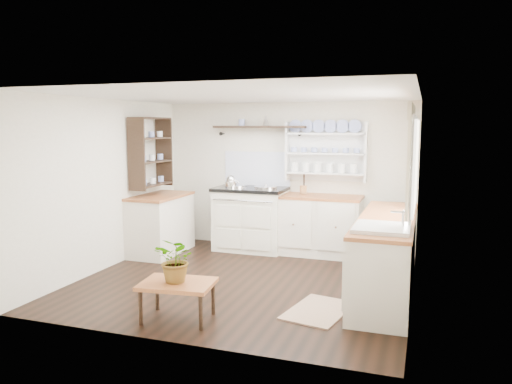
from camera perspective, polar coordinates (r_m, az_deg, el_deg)
floor at (r=6.37m, az=-1.25°, el=-10.12°), size 4.00×3.80×0.01m
wall_back at (r=7.92m, az=3.47°, el=1.86°), size 4.00×0.02×2.30m
wall_right at (r=5.75m, az=17.77°, el=-0.64°), size 0.02×3.80×2.30m
wall_left at (r=7.06m, az=-16.70°, el=0.86°), size 0.02×3.80×2.30m
ceiling at (r=6.08m, az=-1.31°, el=11.00°), size 4.00×3.80×0.01m
window at (r=5.86m, az=17.47°, el=3.60°), size 0.08×1.55×1.22m
aga_cooker at (r=7.84m, az=-0.60°, el=-2.98°), size 1.10×0.76×1.01m
back_cabinets at (r=7.59m, az=7.20°, el=-3.69°), size 1.27×0.63×0.90m
right_cabinets at (r=6.00m, az=14.64°, el=-6.92°), size 0.62×2.43×0.90m
belfast_sink at (r=5.19m, az=14.14°, el=-5.29°), size 0.55×0.60×0.45m
left_cabinets at (r=7.75m, az=-10.83°, el=-3.54°), size 0.62×1.13×0.90m
plate_rack at (r=7.71m, az=8.09°, el=4.66°), size 1.20×0.22×0.90m
high_shelf at (r=7.88m, az=0.44°, el=7.37°), size 1.50×0.29×0.16m
left_shelving at (r=7.69m, az=-11.94°, el=4.53°), size 0.28×0.80×1.05m
kettle at (r=7.75m, az=-2.86°, el=0.99°), size 0.20×0.20×0.24m
utensil_crock at (r=7.65m, az=5.42°, el=0.28°), size 0.11×0.11×0.12m
center_table at (r=5.13m, az=-8.96°, el=-10.61°), size 0.77×0.59×0.39m
potted_plant at (r=5.05m, az=-9.03°, el=-7.66°), size 0.47×0.43×0.46m
floor_rug at (r=5.43m, az=7.17°, el=-13.28°), size 0.71×0.94×0.02m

